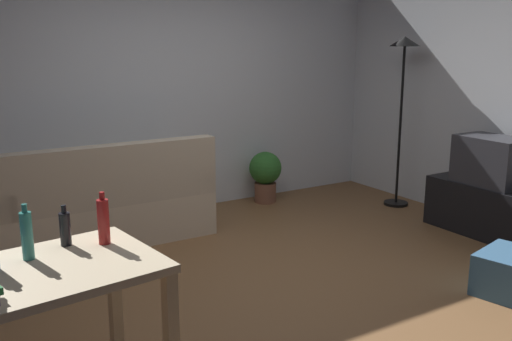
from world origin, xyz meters
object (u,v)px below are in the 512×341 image
Objects in this scene: tv_stand at (487,209)px; potted_plant at (265,173)px; bottle_red at (103,221)px; bottle_tall at (27,235)px; couch at (105,208)px; desk at (24,296)px; torchiere_lamp at (403,75)px; bottle_dark at (65,228)px; storage_box at (507,272)px; tv at (492,161)px.

tv_stand is 1.93× the size of potted_plant.
bottle_red is (-3.70, -0.46, 0.64)m from tv_stand.
couch is at bearing 65.36° from bottle_tall.
bottle_tall reaches higher than tv_stand.
couch is at bearing 58.46° from desk.
tv_stand is 3.78m from bottle_red.
torchiere_lamp is 4.20m from bottle_dark.
tv_stand is 3.93m from bottle_dark.
tv is at bearing 42.89° from storage_box.
tv reaches higher than tv_stand.
bottle_dark reaches higher than storage_box.
torchiere_lamp is at bearing 16.27° from desk.
bottle_red reaches higher than tv.
bottle_red reaches higher than desk.
torchiere_lamp is at bearing 0.18° from tv.
bottle_red reaches higher than couch.
tv is at bearing 7.15° from bottle_red.
bottle_red is at bearing -135.79° from potted_plant.
storage_box is 1.78× the size of bottle_red.
storage_box is 3.22m from bottle_tall.
torchiere_lamp is at bearing 23.51° from bottle_red.
couch is 6.91× the size of bottle_red.
torchiere_lamp is at bearing -35.91° from potted_plant.
bottle_tall is (0.06, 0.16, 0.23)m from desk.
tv is at bearing 1.70° from desk.
desk is at bearing 98.92° from tv_stand.
desk is 2.66× the size of storage_box.
desk is at bearing 175.60° from storage_box.
couch is 1.46× the size of desk.
potted_plant is 3.56m from bottle_red.
potted_plant is (2.95, 2.64, -0.32)m from desk.
potted_plant is at bearing 94.28° from storage_box.
bottle_dark reaches higher than tv_stand.
desk is at bearing -134.35° from bottle_dark.
bottle_tall reaches higher than couch.
desk is 3.21m from storage_box.
potted_plant reaches higher than storage_box.
bottle_tall is at bearing 96.83° from tv_stand.
couch is 1.70× the size of tv_stand.
bottle_dark reaches higher than couch.
desk is at bearing 98.92° from tv.
tv reaches higher than potted_plant.
tv_stand is 1.31m from storage_box.
tv_stand is at bearing 5.73° from bottle_dark.
tv_stand is 4.07× the size of bottle_red.
tv reaches higher than storage_box.
torchiere_lamp is 3.77× the size of storage_box.
couch is 2.31m from bottle_red.
bottle_red is at bearing 171.15° from storage_box.
bottle_tall is at bearing 62.94° from desk.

